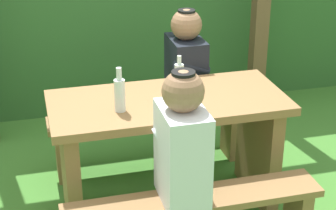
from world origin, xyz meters
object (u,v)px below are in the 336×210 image
(person_black_coat, at_px, (186,65))
(bottle_right, at_px, (179,77))
(picnic_table, at_px, (168,136))
(person_white_shirt, at_px, (182,143))
(bottle_left, at_px, (120,94))
(bench_far, at_px, (148,128))
(drinking_glass, at_px, (175,91))

(person_black_coat, xyz_separation_m, bottle_right, (-0.18, -0.45, 0.10))
(picnic_table, xyz_separation_m, person_black_coat, (0.27, 0.54, 0.24))
(person_white_shirt, xyz_separation_m, bottle_left, (-0.23, 0.45, 0.11))
(bench_far, height_order, bottle_left, bottle_left)
(picnic_table, height_order, bottle_left, bottle_left)
(picnic_table, bearing_deg, bottle_right, 44.02)
(bottle_right, bearing_deg, bench_far, 101.50)
(bottle_left, distance_m, bottle_right, 0.43)
(bench_far, height_order, person_black_coat, person_black_coat)
(bottle_right, bearing_deg, picnic_table, -135.98)
(bottle_right, bearing_deg, person_black_coat, 68.50)
(person_white_shirt, relative_size, bottle_right, 3.14)
(bench_far, xyz_separation_m, drinking_glass, (0.04, -0.55, 0.50))
(drinking_glass, xyz_separation_m, bottle_right, (0.05, 0.10, 0.05))
(bench_far, xyz_separation_m, person_black_coat, (0.27, -0.00, 0.45))
(bottle_right, bearing_deg, bottle_left, -155.12)
(bottle_right, bearing_deg, person_white_shirt, -104.30)
(bench_far, distance_m, drinking_glass, 0.75)
(bottle_left, bearing_deg, bench_far, 64.62)
(picnic_table, xyz_separation_m, drinking_glass, (0.04, -0.01, 0.29))
(picnic_table, relative_size, bottle_right, 6.11)
(drinking_glass, distance_m, bottle_right, 0.12)
(person_black_coat, bearing_deg, picnic_table, -116.55)
(bench_far, relative_size, bottle_right, 6.11)
(bench_far, distance_m, person_white_shirt, 1.17)
(person_white_shirt, xyz_separation_m, person_black_coat, (0.34, 1.08, 0.00))
(person_white_shirt, height_order, person_black_coat, same)
(person_black_coat, bearing_deg, drinking_glass, -112.86)
(person_white_shirt, bearing_deg, drinking_glass, 78.67)
(drinking_glass, height_order, bottle_right, bottle_right)
(bench_far, xyz_separation_m, bottle_left, (-0.30, -0.64, 0.56))
(person_black_coat, bearing_deg, bench_far, 179.29)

